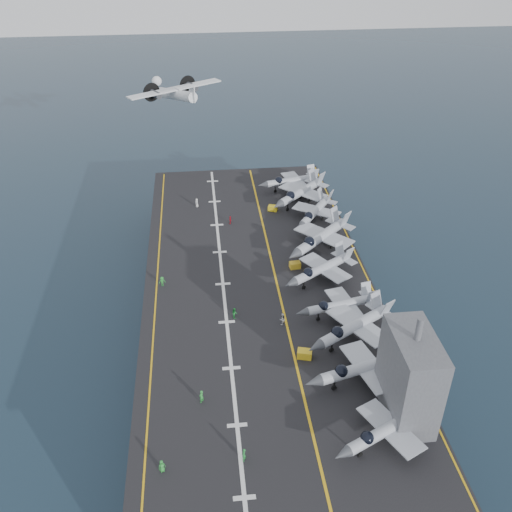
{
  "coord_description": "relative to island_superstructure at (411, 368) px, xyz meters",
  "views": [
    {
      "loc": [
        -8.78,
        -77.58,
        65.97
      ],
      "look_at": [
        0.0,
        4.0,
        13.0
      ],
      "focal_mm": 40.0,
      "sensor_mm": 36.0,
      "label": 1
    }
  ],
  "objects": [
    {
      "name": "fighter_jet_1",
      "position": [
        -3.84,
        5.72,
        -4.93
      ],
      "size": [
        16.87,
        13.39,
        5.14
      ],
      "primitive_type": null,
      "color": "gray",
      "rests_on": "flight_deck"
    },
    {
      "name": "tow_cart_c",
      "position": [
        -9.3,
        54.78,
        -6.95
      ],
      "size": [
        2.13,
        1.75,
        1.1
      ],
      "primitive_type": null,
      "color": "gold",
      "rests_on": "flight_deck"
    },
    {
      "name": "deck_edge_stbd",
      "position": [
        3.5,
        30.0,
        -7.48
      ],
      "size": [
        0.25,
        90.0,
        0.02
      ],
      "primitive_type": "cube",
      "color": "gold",
      "rests_on": "flight_deck"
    },
    {
      "name": "foul_line",
      "position": [
        -12.0,
        30.0,
        -7.48
      ],
      "size": [
        0.35,
        90.0,
        0.02
      ],
      "primitive_type": "cube",
      "color": "gold",
      "rests_on": "flight_deck"
    },
    {
      "name": "fighter_jet_0",
      "position": [
        -3.78,
        -4.43,
        -5.17
      ],
      "size": [
        15.95,
        13.86,
        4.66
      ],
      "primitive_type": null,
      "color": "#8C939A",
      "rests_on": "flight_deck"
    },
    {
      "name": "crew_2",
      "position": [
        -19.71,
        21.03,
        -6.61
      ],
      "size": [
        0.91,
        1.19,
        1.78
      ],
      "primitive_type": "imported",
      "color": "#1B8730",
      "rests_on": "flight_deck"
    },
    {
      "name": "deck_edge_port",
      "position": [
        -32.0,
        30.0,
        -7.48
      ],
      "size": [
        0.25,
        90.0,
        0.02
      ],
      "primitive_type": "cube",
      "color": "gold",
      "rests_on": "flight_deck"
    },
    {
      "name": "crew_3",
      "position": [
        -31.01,
        30.65,
        -6.64
      ],
      "size": [
        1.14,
        0.88,
        1.71
      ],
      "primitive_type": "imported",
      "color": "green",
      "rests_on": "flight_deck"
    },
    {
      "name": "crew_4",
      "position": [
        -18.34,
        50.3,
        -6.67
      ],
      "size": [
        0.74,
        1.04,
        1.65
      ],
      "primitive_type": "imported",
      "color": "red",
      "rests_on": "flight_deck"
    },
    {
      "name": "fighter_jet_7",
      "position": [
        -3.19,
        57.39,
        -4.81
      ],
      "size": [
        18.34,
        18.17,
        5.38
      ],
      "primitive_type": null,
      "color": "#939CA2",
      "rests_on": "flight_deck"
    },
    {
      "name": "flight_deck",
      "position": [
        -15.0,
        30.0,
        -7.7
      ],
      "size": [
        38.0,
        92.0,
        0.4
      ],
      "primitive_type": "cube",
      "color": "black",
      "rests_on": "hull"
    },
    {
      "name": "crew_1",
      "position": [
        -25.23,
        4.3,
        -6.52
      ],
      "size": [
        1.35,
        1.41,
        1.97
      ],
      "primitive_type": "imported",
      "color": "#268C33",
      "rests_on": "flight_deck"
    },
    {
      "name": "tow_cart_a",
      "position": [
        -10.6,
        11.09,
        -6.89
      ],
      "size": [
        2.32,
        1.82,
        1.22
      ],
      "primitive_type": null,
      "color": "gold",
      "rests_on": "flight_deck"
    },
    {
      "name": "fighter_jet_4",
      "position": [
        -4.49,
        29.36,
        -5.03
      ],
      "size": [
        17.07,
        15.59,
        4.93
      ],
      "primitive_type": null,
      "color": "#9CA5AD",
      "rests_on": "flight_deck"
    },
    {
      "name": "crew_6",
      "position": [
        -20.62,
        -5.16,
        -6.57
      ],
      "size": [
        1.03,
        1.29,
        1.87
      ],
      "primitive_type": "imported",
      "color": "#1F7D32",
      "rests_on": "flight_deck"
    },
    {
      "name": "ground",
      "position": [
        -15.0,
        30.0,
        -17.9
      ],
      "size": [
        500.0,
        500.0,
        0.0
      ],
      "primitive_type": "plane",
      "color": "#142135",
      "rests_on": "ground"
    },
    {
      "name": "crew_5",
      "position": [
        -24.74,
        58.14,
        -6.58
      ],
      "size": [
        1.1,
        1.3,
        1.83
      ],
      "primitive_type": "imported",
      "color": "silver",
      "rests_on": "flight_deck"
    },
    {
      "name": "transport_plane",
      "position": [
        -28.07,
        80.27,
        9.3
      ],
      "size": [
        27.78,
        25.42,
        5.43
      ],
      "primitive_type": null,
      "color": "white"
    },
    {
      "name": "tow_cart_b",
      "position": [
        -8.23,
        33.51,
        -6.93
      ],
      "size": [
        2.0,
        1.41,
        1.13
      ],
      "primitive_type": null,
      "color": "gold",
      "rests_on": "flight_deck"
    },
    {
      "name": "fighter_jet_6",
      "position": [
        -1.74,
        49.22,
        -5.06
      ],
      "size": [
        15.66,
        16.88,
        4.88
      ],
      "primitive_type": null,
      "color": "#9EA8AF",
      "rests_on": "flight_deck"
    },
    {
      "name": "fighter_jet_5",
      "position": [
        -2.64,
        38.95,
        -4.63
      ],
      "size": [
        19.62,
        19.37,
        5.75
      ],
      "primitive_type": null,
      "color": "gray",
      "rests_on": "flight_deck"
    },
    {
      "name": "crew_7",
      "position": [
        -12.65,
        18.59,
        -6.5
      ],
      "size": [
        1.42,
        1.22,
        2.0
      ],
      "primitive_type": "imported",
      "color": "silver",
      "rests_on": "flight_deck"
    },
    {
      "name": "fighter_jet_2",
      "position": [
        -2.9,
        14.04,
        -4.84
      ],
      "size": [
        18.38,
        16.59,
        5.32
      ],
      "primitive_type": null,
      "color": "gray",
      "rests_on": "flight_deck"
    },
    {
      "name": "fighter_jet_3",
      "position": [
        -3.54,
        19.69,
        -5.25
      ],
      "size": [
        14.47,
        11.13,
        4.5
      ],
      "primitive_type": null,
      "color": "#8D949D",
      "rests_on": "flight_deck"
    },
    {
      "name": "island_superstructure",
      "position": [
        0.0,
        0.0,
        0.0
      ],
      "size": [
        5.0,
        10.0,
        15.0
      ],
      "primitive_type": null,
      "color": "#56595E",
      "rests_on": "flight_deck"
    },
    {
      "name": "landing_centerline",
      "position": [
        -21.0,
        30.0,
        -7.48
      ],
      "size": [
        0.5,
        90.0,
        0.02
      ],
      "primitive_type": "cube",
      "color": "silver",
      "rests_on": "flight_deck"
    },
    {
      "name": "hull",
      "position": [
        -15.0,
        30.0,
        -12.9
      ],
      "size": [
        36.0,
        90.0,
        10.0
      ],
      "primitive_type": "cube",
      "color": "#56595E",
      "rests_on": "ground"
    },
    {
      "name": "fighter_jet_8",
      "position": [
        -4.0,
        63.84,
        -5.14
      ],
      "size": [
        15.26,
        11.84,
        4.72
      ],
      "primitive_type": null,
      "color": "#969CA6",
      "rests_on": "flight_deck"
    },
    {
      "name": "crew_0",
      "position": [
        -29.95,
        -5.59,
        -6.67
      ],
      "size": [
        1.18,
        0.99,
        1.67
      ],
      "primitive_type": "imported",
      "color": "#268C33",
      "rests_on": "flight_deck"
    }
  ]
}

